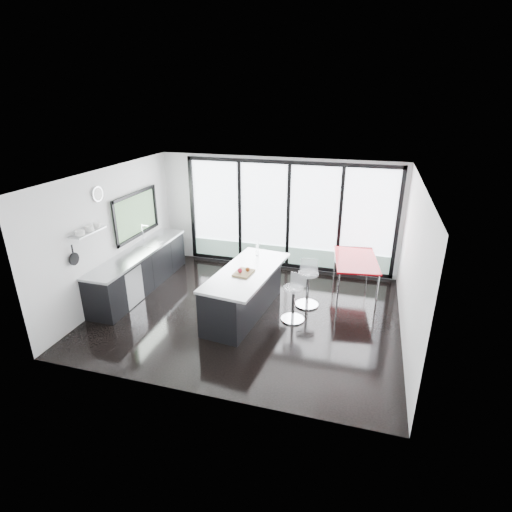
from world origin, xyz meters
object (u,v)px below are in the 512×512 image
(island, at_px, (244,291))
(bar_stool_far, at_px, (308,289))
(bar_stool_near, at_px, (293,304))
(red_table, at_px, (354,276))

(island, distance_m, bar_stool_far, 1.37)
(bar_stool_near, xyz_separation_m, red_table, (1.07, 1.52, 0.05))
(red_table, bearing_deg, bar_stool_far, -136.51)
(island, relative_size, red_table, 1.59)
(island, bearing_deg, bar_stool_near, 0.56)
(bar_stool_near, bearing_deg, bar_stool_far, 98.12)
(bar_stool_near, relative_size, bar_stool_far, 0.94)
(bar_stool_far, bearing_deg, bar_stool_near, -110.47)
(bar_stool_far, distance_m, red_table, 1.24)
(island, height_order, bar_stool_far, island)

